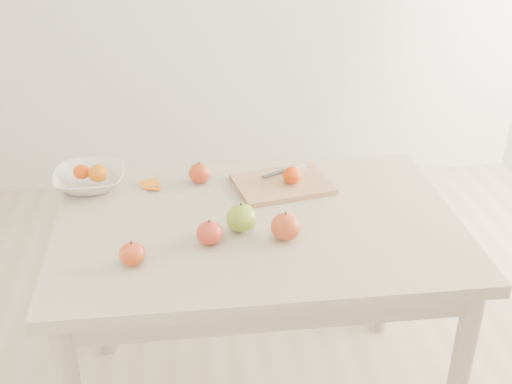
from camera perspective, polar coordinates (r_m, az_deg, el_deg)
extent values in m
cube|color=#C4B194|center=(1.92, 0.18, -3.06)|extent=(1.20, 0.80, 0.04)
cylinder|color=#BCAA8E|center=(2.43, -13.73, -7.20)|extent=(0.06, 0.06, 0.71)
cylinder|color=#BCAA8E|center=(2.51, 11.55, -5.53)|extent=(0.06, 0.06, 0.71)
cube|color=tan|center=(2.10, 2.35, 0.71)|extent=(0.34, 0.27, 0.02)
ellipsoid|color=#CE4607|center=(2.08, 3.23, 1.51)|extent=(0.06, 0.06, 0.05)
imported|color=white|center=(2.16, -14.54, 1.10)|extent=(0.23, 0.23, 0.06)
ellipsoid|color=#CD4307|center=(2.16, -15.24, 1.75)|extent=(0.05, 0.05, 0.05)
ellipsoid|color=orange|center=(2.13, -13.87, 1.64)|extent=(0.06, 0.06, 0.06)
cube|color=orange|center=(2.14, -9.39, 0.64)|extent=(0.07, 0.06, 0.01)
cube|color=#D7620F|center=(2.11, -9.04, 0.29)|extent=(0.05, 0.05, 0.01)
cube|color=silver|center=(2.17, 3.61, 2.08)|extent=(0.07, 0.05, 0.01)
cube|color=#383B40|center=(2.13, 1.62, 1.66)|extent=(0.09, 0.06, 0.00)
ellipsoid|color=#5F8A12|center=(1.85, -1.33, -2.30)|extent=(0.09, 0.09, 0.08)
ellipsoid|color=maroon|center=(2.12, -5.04, 1.68)|extent=(0.07, 0.07, 0.07)
ellipsoid|color=maroon|center=(1.81, 2.65, -3.08)|extent=(0.09, 0.09, 0.08)
ellipsoid|color=#9C1910|center=(1.73, -10.92, -5.43)|extent=(0.07, 0.07, 0.06)
ellipsoid|color=#980E0E|center=(1.79, -4.14, -3.65)|extent=(0.08, 0.08, 0.07)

